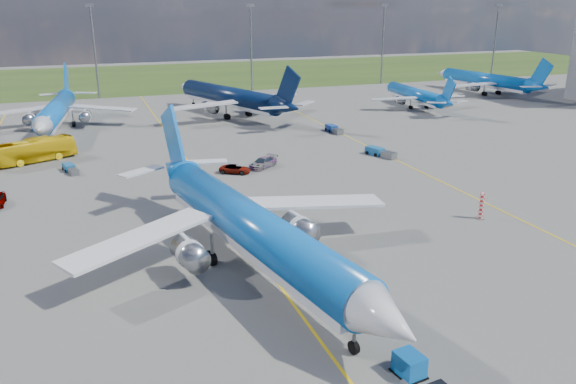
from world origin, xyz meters
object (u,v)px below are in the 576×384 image
object	(u,v)px
baggage_tug_w	(380,152)
baggage_tug_c	(70,169)
baggage_tug_e	(334,129)
bg_jet_nnw	(59,130)
bg_jet_n	(230,116)
service_car_b	(235,169)
warning_post	(481,206)
main_airliner	(253,269)
bg_jet_ene	(484,94)
apron_bus	(32,151)
bg_jet_ne	(414,107)
uld_container	(409,365)
service_car_c	(263,163)

from	to	relation	value
baggage_tug_w	baggage_tug_c	distance (m)	45.97
baggage_tug_c	baggage_tug_e	bearing A→B (deg)	-1.44
bg_jet_nnw	bg_jet_n	xyz separation A→B (m)	(34.04, 2.85, 0.00)
bg_jet_nnw	service_car_b	xyz separation A→B (m)	(23.98, -39.08, 0.61)
baggage_tug_e	baggage_tug_c	bearing A→B (deg)	-167.74
warning_post	bg_jet_nnw	distance (m)	79.41
warning_post	main_airliner	bearing A→B (deg)	-172.92
bg_jet_nnw	bg_jet_ene	distance (m)	105.36
warning_post	apron_bus	size ratio (longest dim) A/B	0.24
bg_jet_n	bg_jet_ne	size ratio (longest dim) A/B	1.38
bg_jet_n	uld_container	size ratio (longest dim) A/B	23.97
baggage_tug_w	baggage_tug_e	xyz separation A→B (m)	(0.37, 18.14, -0.03)
apron_bus	service_car_b	size ratio (longest dim) A/B	2.88
warning_post	service_car_c	world-z (taller)	warning_post
service_car_c	baggage_tug_e	world-z (taller)	service_car_c
bg_jet_ene	service_car_c	xyz separation A→B (m)	(-76.38, -47.36, 0.74)
apron_bus	service_car_b	world-z (taller)	apron_bus
uld_container	service_car_c	bearing A→B (deg)	74.77
bg_jet_n	uld_container	bearing A→B (deg)	62.63
bg_jet_nnw	bg_jet_ne	size ratio (longest dim) A/B	1.24
warning_post	baggage_tug_w	bearing A→B (deg)	84.38
bg_jet_nnw	apron_bus	world-z (taller)	bg_jet_nnw
bg_jet_n	baggage_tug_w	size ratio (longest dim) A/B	7.97
bg_jet_ene	baggage_tug_w	distance (m)	74.32
main_airliner	baggage_tug_e	world-z (taller)	main_airliner
uld_container	baggage_tug_c	size ratio (longest dim) A/B	0.40
main_airliner	baggage_tug_w	size ratio (longest dim) A/B	7.99
bg_jet_ene	main_airliner	size ratio (longest dim) A/B	0.89
bg_jet_n	apron_bus	distance (m)	45.17
uld_container	service_car_b	size ratio (longest dim) A/B	0.43
bg_jet_ene	baggage_tug_e	bearing A→B (deg)	20.00
service_car_b	service_car_c	world-z (taller)	service_car_c
bg_jet_ne	apron_bus	bearing A→B (deg)	19.20
bg_jet_n	uld_container	world-z (taller)	bg_jet_n
bg_jet_nnw	bg_jet_ene	xyz separation A→B (m)	(104.91, 9.71, 0.00)
bg_jet_n	apron_bus	world-z (taller)	bg_jet_n
warning_post	apron_bus	world-z (taller)	apron_bus
baggage_tug_e	warning_post	bearing A→B (deg)	-95.10
main_airliner	service_car_c	size ratio (longest dim) A/B	8.67
main_airliner	apron_bus	distance (m)	50.36
baggage_tug_w	baggage_tug_e	size ratio (longest dim) A/B	1.08
apron_bus	baggage_tug_e	size ratio (longest dim) A/B	2.45
bg_jet_ene	baggage_tug_w	world-z (taller)	bg_jet_ene
bg_jet_ne	baggage_tug_w	xyz separation A→B (m)	(-28.90, -36.14, 0.57)
bg_jet_ene	baggage_tug_c	xyz separation A→B (m)	(-102.67, -40.23, 0.47)
service_car_b	bg_jet_ne	bearing A→B (deg)	-23.42
baggage_tug_c	baggage_tug_e	xyz separation A→B (m)	(45.78, 10.98, 0.07)
warning_post	main_airliner	xyz separation A→B (m)	(-27.23, -3.38, -1.50)
service_car_c	baggage_tug_w	world-z (taller)	service_car_c
bg_jet_ne	bg_jet_ene	world-z (taller)	bg_jet_ene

